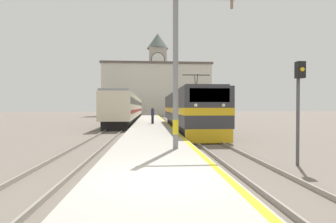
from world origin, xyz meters
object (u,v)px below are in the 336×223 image
Objects in this scene: locomotive_train at (187,111)px; person_on_platform at (153,115)px; clock_tower at (158,71)px; catenary_mast at (179,62)px; passenger_train at (129,108)px; signal_post at (299,96)px.

locomotive_train is 5.15m from person_on_platform.
catenary_mast is at bearing -91.12° from clock_tower.
clock_tower is (2.07, 45.76, 10.88)m from person_on_platform.
person_on_platform is at bearing -92.59° from clock_tower.
person_on_platform is (3.45, -13.61, -0.67)m from passenger_train.
catenary_mast is 62.93m from clock_tower.
locomotive_train reaches higher than person_on_platform.
locomotive_train is 9.73× the size of person_on_platform.
passenger_train is at bearing 105.02° from signal_post.
catenary_mast is (-2.22, -12.50, 2.19)m from locomotive_train.
catenary_mast is (4.30, -30.22, 1.97)m from passenger_train.
catenary_mast reaches higher than passenger_train.
passenger_train is at bearing -99.74° from clock_tower.
catenary_mast is 16.85m from person_on_platform.
catenary_mast is 1.86× the size of signal_post.
signal_post reaches higher than passenger_train.
person_on_platform is at bearing 105.61° from signal_post.
clock_tower reaches higher than passenger_train.
signal_post is (3.02, -63.95, -9.69)m from clock_tower.
signal_post is at bearing -20.44° from catenary_mast.
clock_tower is 5.98× the size of signal_post.
catenary_mast reaches higher than locomotive_train.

